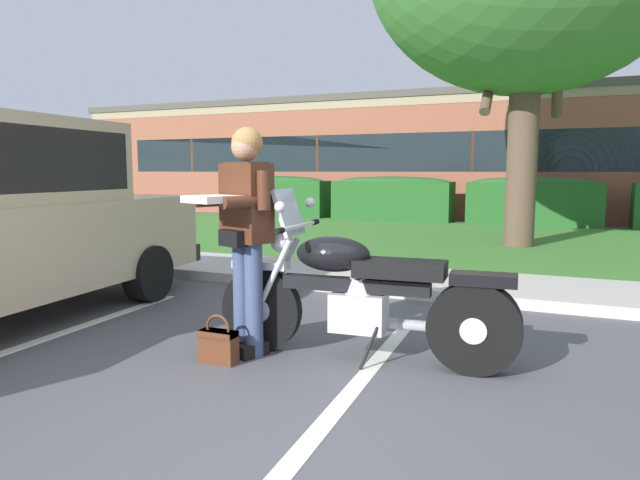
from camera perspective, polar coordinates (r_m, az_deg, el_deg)
ground_plane at (r=3.28m, az=-4.76°, el=-18.10°), size 140.00×140.00×0.00m
curb_strip at (r=6.30m, az=10.07°, el=-5.31°), size 60.00×0.20×0.12m
concrete_walk at (r=7.12m, az=11.68°, el=-4.10°), size 60.00×1.50×0.08m
grass_lawn at (r=11.45m, az=16.30°, el=-0.14°), size 60.00×7.37×0.06m
stall_stripe_1 at (r=3.34m, az=0.84°, el=-17.48°), size 0.34×4.40×0.01m
motorcycle at (r=4.14m, az=5.26°, el=-5.58°), size 2.24×0.82×1.26m
rider_person at (r=4.23m, az=-7.59°, el=1.75°), size 0.56×0.66×1.70m
handbag at (r=4.24m, az=-10.17°, el=-10.18°), size 0.28×0.13×0.36m
hedge_left at (r=17.01m, az=-4.55°, el=4.44°), size 3.30×0.90×1.24m
hedge_center_left at (r=15.63m, az=7.25°, el=4.19°), size 3.24×0.90×1.24m
hedge_center_right at (r=15.02m, az=20.63°, el=3.70°), size 3.16×0.90×1.24m
brick_building at (r=20.60m, az=16.89°, el=7.91°), size 27.54×8.95×3.68m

